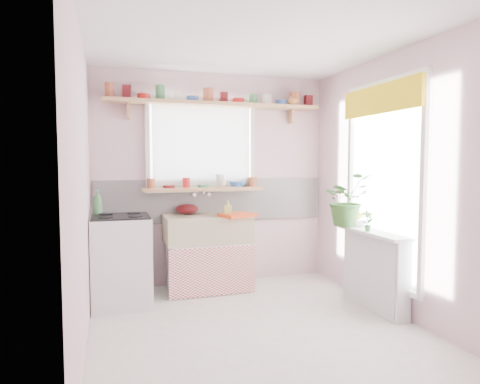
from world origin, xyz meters
name	(u,v)px	position (x,y,z in m)	size (l,w,h in m)	color
room	(289,170)	(0.66, 0.86, 1.37)	(3.20, 3.20, 3.20)	white
sink_unit	(207,252)	(-0.15, 1.29, 0.43)	(0.95, 0.65, 1.11)	white
cooker	(121,260)	(-1.10, 1.05, 0.46)	(0.58, 0.58, 0.93)	white
radiator_ledge	(375,269)	(1.30, 0.20, 0.40)	(0.22, 0.95, 0.78)	white
windowsill	(203,189)	(-0.15, 1.48, 1.14)	(1.40, 0.22, 0.04)	tan
pine_shelf	(216,104)	(0.00, 1.47, 2.12)	(2.52, 0.24, 0.04)	tan
shelf_crockery	(216,98)	(0.00, 1.47, 2.20)	(2.47, 0.11, 0.12)	#A55133
sill_crockery	(202,183)	(-0.17, 1.48, 1.22)	(1.35, 0.11, 0.12)	#A55133
dish_tray	(238,215)	(0.15, 1.10, 0.87)	(0.37, 0.27, 0.04)	#E64414
colander	(187,209)	(-0.34, 1.50, 0.91)	(0.26, 0.26, 0.12)	#530E12
jade_plant	(346,199)	(1.21, 0.60, 1.06)	(0.51, 0.44, 0.56)	#376729
fruit_bowl	(356,222)	(1.33, 0.60, 0.81)	(0.30, 0.30, 0.07)	silver
herb_pot	(368,221)	(1.21, 0.21, 0.88)	(0.11, 0.07, 0.21)	#336D2B
soap_bottle_sink	(228,208)	(0.06, 1.16, 0.94)	(0.08, 0.08, 0.18)	#C9D05C
sill_cup	(221,184)	(0.05, 1.42, 1.20)	(0.11, 0.11, 0.09)	beige
sill_bowl	(238,184)	(0.27, 1.51, 1.19)	(0.20, 0.20, 0.06)	#376DB3
shelf_vase	(293,99)	(0.94, 1.41, 2.21)	(0.13, 0.13, 0.14)	#B87038
cooker_bottle	(97,202)	(-1.32, 1.25, 1.04)	(0.10, 0.10, 0.25)	#468D50
fruit	(356,216)	(1.34, 0.61, 0.87)	(0.20, 0.14, 0.10)	orange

